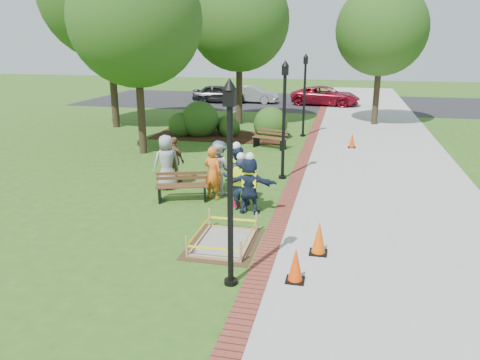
% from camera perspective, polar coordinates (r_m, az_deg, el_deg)
% --- Properties ---
extents(ground, '(100.00, 100.00, 0.00)m').
position_cam_1_polar(ground, '(12.99, -3.33, -5.58)').
color(ground, '#285116').
rests_on(ground, ground).
extents(sidewalk, '(6.00, 60.00, 0.02)m').
position_cam_1_polar(sidewalk, '(22.15, 16.63, 3.23)').
color(sidewalk, '#9E9E99').
rests_on(sidewalk, ground).
extents(brick_edging, '(0.50, 60.00, 0.03)m').
position_cam_1_polar(brick_edging, '(22.15, 8.22, 3.77)').
color(brick_edging, maroon).
rests_on(brick_edging, ground).
extents(mulch_bed, '(7.00, 3.00, 0.05)m').
position_cam_1_polar(mulch_bed, '(24.87, -2.39, 5.37)').
color(mulch_bed, '#381E0F').
rests_on(mulch_bed, ground).
extents(parking_lot, '(36.00, 12.00, 0.01)m').
position_cam_1_polar(parking_lot, '(39.00, 7.76, 9.38)').
color(parking_lot, black).
rests_on(parking_lot, ground).
extents(wet_concrete_pad, '(1.70, 2.30, 0.55)m').
position_cam_1_polar(wet_concrete_pad, '(11.80, -1.99, -6.72)').
color(wet_concrete_pad, '#47331E').
rests_on(wet_concrete_pad, ground).
extents(bench_near, '(1.72, 1.03, 0.89)m').
position_cam_1_polar(bench_near, '(14.96, -7.05, -1.47)').
color(bench_near, brown).
rests_on(bench_near, ground).
extents(bench_far, '(1.71, 1.02, 0.88)m').
position_cam_1_polar(bench_far, '(22.13, 3.63, 4.61)').
color(bench_far, brown).
rests_on(bench_far, ground).
extents(cone_front, '(0.40, 0.40, 0.78)m').
position_cam_1_polar(cone_front, '(10.06, 6.80, -10.33)').
color(cone_front, black).
rests_on(cone_front, ground).
extents(cone_back, '(0.42, 0.42, 0.84)m').
position_cam_1_polar(cone_back, '(11.34, 9.60, -7.04)').
color(cone_back, black).
rests_on(cone_back, ground).
extents(cone_far, '(0.37, 0.37, 0.73)m').
position_cam_1_polar(cone_far, '(22.74, 13.51, 4.69)').
color(cone_far, black).
rests_on(cone_far, ground).
extents(toolbox, '(0.40, 0.30, 0.18)m').
position_cam_1_polar(toolbox, '(14.39, -0.77, -2.91)').
color(toolbox, '#B50D15').
rests_on(toolbox, ground).
extents(lamp_near, '(0.28, 0.28, 4.26)m').
position_cam_1_polar(lamp_near, '(9.13, -1.22, 1.16)').
color(lamp_near, black).
rests_on(lamp_near, ground).
extents(lamp_mid, '(0.28, 0.28, 4.26)m').
position_cam_1_polar(lamp_mid, '(16.85, 5.40, 8.33)').
color(lamp_mid, black).
rests_on(lamp_mid, ground).
extents(lamp_far, '(0.28, 0.28, 4.26)m').
position_cam_1_polar(lamp_far, '(24.75, 7.88, 10.94)').
color(lamp_far, black).
rests_on(lamp_far, ground).
extents(tree_left, '(5.60, 5.60, 8.51)m').
position_cam_1_polar(tree_left, '(21.08, -12.62, 18.49)').
color(tree_left, '#3D2D1E').
rests_on(tree_left, ground).
extents(tree_back, '(5.78, 5.78, 8.86)m').
position_cam_1_polar(tree_back, '(28.26, -0.10, 18.86)').
color(tree_back, '#3D2D1E').
rests_on(tree_back, ground).
extents(tree_right, '(5.22, 5.22, 8.07)m').
position_cam_1_polar(tree_right, '(29.24, 16.90, 17.11)').
color(tree_right, '#3D2D1E').
rests_on(tree_right, ground).
extents(shrub_a, '(1.34, 1.34, 1.34)m').
position_cam_1_polar(shrub_a, '(25.22, -7.16, 5.37)').
color(shrub_a, '#244D16').
rests_on(shrub_a, ground).
extents(shrub_b, '(1.98, 1.98, 1.98)m').
position_cam_1_polar(shrub_b, '(25.19, -4.87, 5.43)').
color(shrub_b, '#244D16').
rests_on(shrub_b, ground).
extents(shrub_c, '(1.11, 1.11, 1.11)m').
position_cam_1_polar(shrub_c, '(24.85, -1.28, 5.33)').
color(shrub_c, '#244D16').
rests_on(shrub_c, ground).
extents(shrub_d, '(1.76, 1.76, 1.76)m').
position_cam_1_polar(shrub_d, '(24.45, 3.71, 5.10)').
color(shrub_d, '#244D16').
rests_on(shrub_d, ground).
extents(shrub_e, '(1.02, 1.02, 1.02)m').
position_cam_1_polar(shrub_e, '(25.83, -1.85, 5.76)').
color(shrub_e, '#244D16').
rests_on(shrub_e, ground).
extents(casual_person_a, '(0.71, 0.67, 1.87)m').
position_cam_1_polar(casual_person_a, '(16.06, -8.95, 2.15)').
color(casual_person_a, gray).
rests_on(casual_person_a, ground).
extents(casual_person_b, '(0.63, 0.50, 1.71)m').
position_cam_1_polar(casual_person_b, '(14.87, -3.32, 0.82)').
color(casual_person_b, orange).
rests_on(casual_person_b, ground).
extents(casual_person_c, '(0.63, 0.52, 1.69)m').
position_cam_1_polar(casual_person_c, '(15.45, -2.72, 1.42)').
color(casual_person_c, silver).
rests_on(casual_person_c, ground).
extents(casual_person_d, '(0.63, 0.56, 1.65)m').
position_cam_1_polar(casual_person_d, '(16.75, -7.97, 2.41)').
color(casual_person_d, brown).
rests_on(casual_person_d, ground).
extents(casual_person_e, '(0.64, 0.57, 1.68)m').
position_cam_1_polar(casual_person_e, '(15.88, -2.57, 1.81)').
color(casual_person_e, '#34415C').
rests_on(casual_person_e, ground).
extents(hivis_worker_a, '(0.55, 0.36, 1.84)m').
position_cam_1_polar(hivis_worker_a, '(13.61, 1.18, -0.40)').
color(hivis_worker_a, '#1B2747').
rests_on(hivis_worker_a, ground).
extents(hivis_worker_b, '(0.56, 0.40, 1.77)m').
position_cam_1_polar(hivis_worker_b, '(13.88, 0.12, -0.19)').
color(hivis_worker_b, '#171B3D').
rests_on(hivis_worker_b, ground).
extents(hivis_worker_c, '(0.70, 0.61, 1.98)m').
position_cam_1_polar(hivis_worker_c, '(14.32, -0.43, 0.73)').
color(hivis_worker_c, '#16223A').
rests_on(hivis_worker_c, ground).
extents(parked_car_a, '(2.29, 4.89, 1.57)m').
position_cam_1_polar(parked_car_a, '(38.41, -2.54, 9.39)').
color(parked_car_a, black).
rests_on(parked_car_a, ground).
extents(parked_car_b, '(2.33, 4.68, 1.48)m').
position_cam_1_polar(parked_car_b, '(38.34, 1.50, 9.39)').
color(parked_car_b, '#A5A4A9').
rests_on(parked_car_b, ground).
extents(parked_car_c, '(2.75, 5.09, 1.58)m').
position_cam_1_polar(parked_car_c, '(37.50, 10.32, 8.96)').
color(parked_car_c, maroon).
rests_on(parked_car_c, ground).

